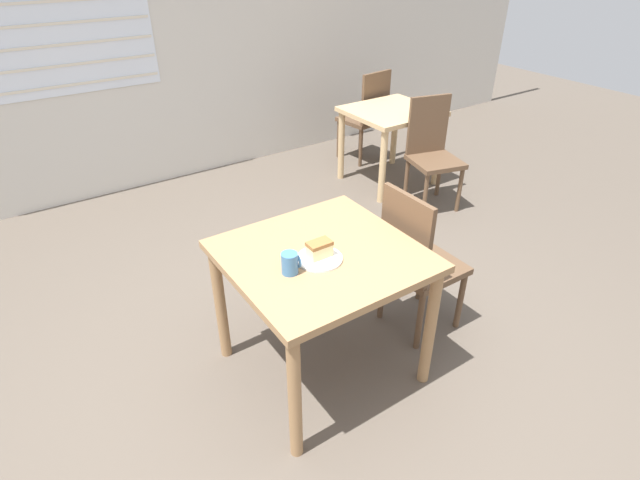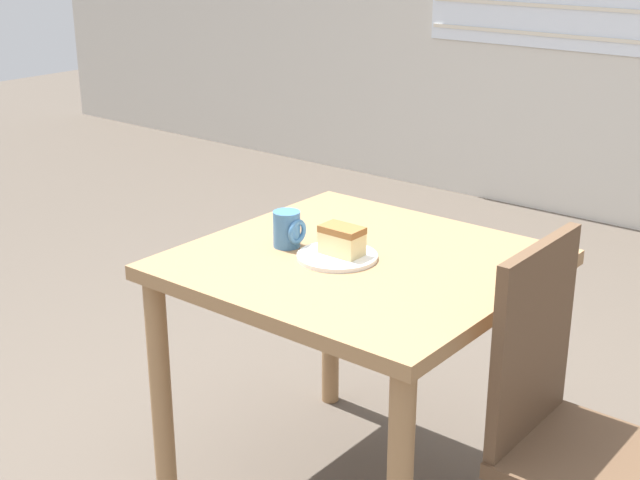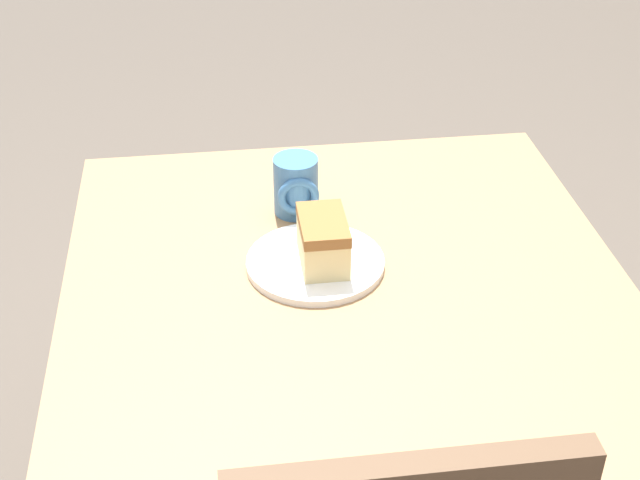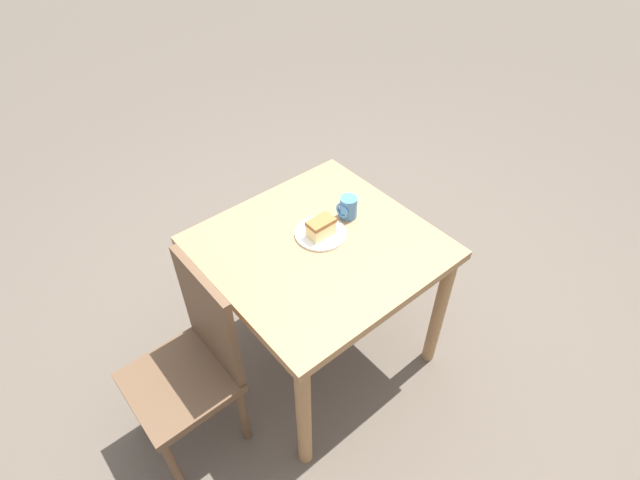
# 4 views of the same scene
# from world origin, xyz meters

# --- Properties ---
(ground_plane) EXTENTS (14.00, 14.00, 0.00)m
(ground_plane) POSITION_xyz_m (0.00, 0.00, 0.00)
(ground_plane) COLOR brown
(dining_table_near) EXTENTS (0.90, 0.87, 0.76)m
(dining_table_near) POSITION_xyz_m (0.12, 0.12, 0.64)
(dining_table_near) COLOR #9E754C
(dining_table_near) RESTS_ON ground_plane
(chair_near_window) EXTENTS (0.39, 0.39, 0.93)m
(chair_near_window) POSITION_xyz_m (0.75, 0.10, 0.49)
(chair_near_window) COLOR brown
(chair_near_window) RESTS_ON ground_plane
(plate) EXTENTS (0.22, 0.22, 0.01)m
(plate) POSITION_xyz_m (0.08, 0.07, 0.76)
(plate) COLOR white
(plate) RESTS_ON dining_table_near
(cake_slice) EXTENTS (0.11, 0.07, 0.08)m
(cake_slice) POSITION_xyz_m (0.08, 0.08, 0.81)
(cake_slice) COLOR beige
(cake_slice) RESTS_ON plate
(coffee_mug) EXTENTS (0.08, 0.08, 0.10)m
(coffee_mug) POSITION_xyz_m (-0.09, 0.06, 0.81)
(coffee_mug) COLOR teal
(coffee_mug) RESTS_ON dining_table_near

